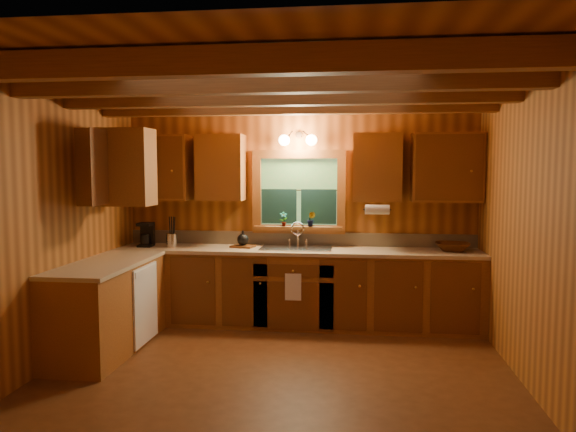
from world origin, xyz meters
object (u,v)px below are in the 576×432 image
(sink, at_px, (296,252))
(coffee_maker, at_px, (146,235))
(wicker_basket, at_px, (452,247))
(cutting_board, at_px, (243,246))

(sink, distance_m, coffee_maker, 1.82)
(sink, xyz_separation_m, wicker_basket, (1.77, 0.03, 0.09))
(coffee_maker, bearing_deg, cutting_board, -0.45)
(coffee_maker, relative_size, wicker_basket, 0.74)
(coffee_maker, bearing_deg, sink, -2.03)
(sink, distance_m, cutting_board, 0.64)
(sink, relative_size, wicker_basket, 2.13)
(sink, height_order, coffee_maker, sink)
(sink, height_order, wicker_basket, sink)
(cutting_board, bearing_deg, wicker_basket, 12.98)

